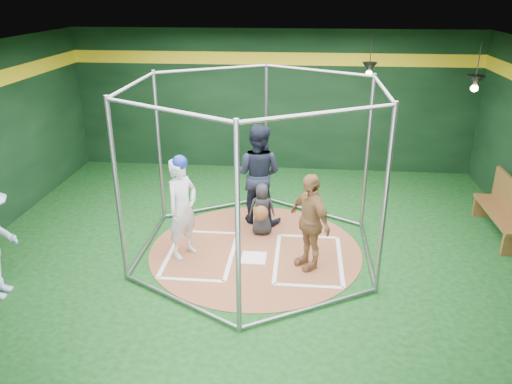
# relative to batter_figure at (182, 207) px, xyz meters

# --- Properties ---
(room_shell) EXTENTS (10.10, 9.10, 3.53)m
(room_shell) POSITION_rel_batter_figure_xyz_m (1.23, 0.27, 0.83)
(room_shell) COLOR #0C350F
(room_shell) RESTS_ON ground
(clay_disc) EXTENTS (3.80, 3.80, 0.01)m
(clay_disc) POSITION_rel_batter_figure_xyz_m (1.23, 0.27, -0.92)
(clay_disc) COLOR #945435
(clay_disc) RESTS_ON ground
(home_plate) EXTENTS (0.43, 0.43, 0.01)m
(home_plate) POSITION_rel_batter_figure_xyz_m (1.23, -0.03, -0.91)
(home_plate) COLOR white
(home_plate) RESTS_ON clay_disc
(batter_box_left) EXTENTS (1.17, 1.77, 0.01)m
(batter_box_left) POSITION_rel_batter_figure_xyz_m (0.28, 0.02, -0.91)
(batter_box_left) COLOR white
(batter_box_left) RESTS_ON clay_disc
(batter_box_right) EXTENTS (1.17, 1.77, 0.01)m
(batter_box_right) POSITION_rel_batter_figure_xyz_m (2.18, 0.02, -0.91)
(batter_box_right) COLOR white
(batter_box_right) RESTS_ON clay_disc
(batting_cage) EXTENTS (4.05, 4.67, 3.00)m
(batting_cage) POSITION_rel_batter_figure_xyz_m (1.23, 0.27, 0.57)
(batting_cage) COLOR gray
(batting_cage) RESTS_ON ground
(pendant_lamp_near) EXTENTS (0.34, 0.34, 0.90)m
(pendant_lamp_near) POSITION_rel_batter_figure_xyz_m (3.43, 3.87, 1.81)
(pendant_lamp_near) COLOR black
(pendant_lamp_near) RESTS_ON room_shell
(pendant_lamp_far) EXTENTS (0.34, 0.34, 0.90)m
(pendant_lamp_far) POSITION_rel_batter_figure_xyz_m (5.23, 2.27, 1.81)
(pendant_lamp_far) COLOR black
(pendant_lamp_far) RESTS_ON room_shell
(batter_figure) EXTENTS (0.69, 0.77, 1.84)m
(batter_figure) POSITION_rel_batter_figure_xyz_m (0.00, 0.00, 0.00)
(batter_figure) COLOR silver
(batter_figure) RESTS_ON clay_disc
(visitor_leopard) EXTENTS (0.91, 1.02, 1.66)m
(visitor_leopard) POSITION_rel_batter_figure_xyz_m (2.17, -0.18, -0.09)
(visitor_leopard) COLOR tan
(visitor_leopard) RESTS_ON clay_disc
(catcher_figure) EXTENTS (0.52, 0.57, 1.01)m
(catcher_figure) POSITION_rel_batter_figure_xyz_m (1.29, 0.91, -0.41)
(catcher_figure) COLOR black
(catcher_figure) RESTS_ON clay_disc
(umpire) EXTENTS (1.15, 1.00, 2.00)m
(umpire) POSITION_rel_batter_figure_xyz_m (1.16, 1.50, 0.09)
(umpire) COLOR black
(umpire) RESTS_ON clay_disc
(dugout_bench) EXTENTS (0.43, 1.84, 1.08)m
(dugout_bench) POSITION_rel_batter_figure_xyz_m (5.87, 1.35, -0.38)
(dugout_bench) COLOR brown
(dugout_bench) RESTS_ON ground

